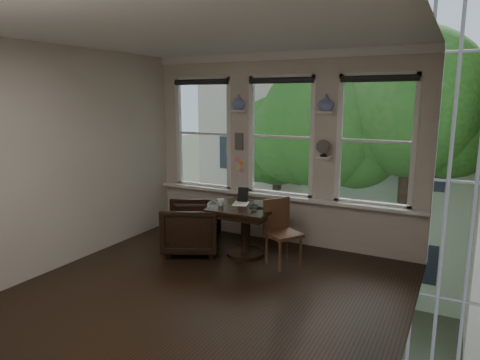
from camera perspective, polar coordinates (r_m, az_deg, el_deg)
The scene contains 25 objects.
ground at distance 5.33m, azimuth -4.29°, elevation -14.78°, with size 4.50×4.50×0.00m, color black.
ceiling at distance 4.86m, azimuth -4.82°, elevation 19.06°, with size 4.50×4.50×0.00m, color silver.
wall_back at distance 6.86m, azimuth 5.56°, elevation 4.08°, with size 4.50×4.50×0.00m, color beige.
wall_front at distance 3.25m, azimuth -26.30°, elevation -4.65°, with size 4.50×4.50×0.00m, color beige.
wall_left at distance 6.36m, azimuth -21.98°, elevation 2.80°, with size 4.50×4.50×0.00m, color beige.
wall_right at distance 4.15m, azimuth 22.76°, elevation -1.18°, with size 4.50×4.50×0.00m, color beige.
window_left at distance 7.51m, azimuth -4.76°, elevation 6.21°, with size 1.10×0.12×1.90m, color white, non-canonical shape.
window_center at distance 6.84m, azimuth 5.59°, elevation 5.75°, with size 1.10×0.12×1.90m, color white, non-canonical shape.
window_right at distance 6.44m, azimuth 17.67°, elevation 4.97°, with size 1.10×0.12×1.90m, color white, non-canonical shape.
shelf_left at distance 7.03m, azimuth -0.21°, elevation 9.20°, with size 0.26×0.16×0.03m, color white.
shelf_right at distance 6.48m, azimuth 11.33°, elevation 8.85°, with size 0.26×0.16×0.03m, color white.
intercom at distance 7.09m, azimuth -0.09°, elevation 5.17°, with size 0.14×0.06×0.28m, color #59544F.
sticky_notes at distance 7.14m, azimuth -0.07°, elevation 2.38°, with size 0.16×0.01×0.24m, color pink, non-canonical shape.
desk_fan at distance 6.51m, azimuth 11.09°, elevation 3.83°, with size 0.20×0.20×0.24m, color #59544F, non-canonical shape.
vase_left at distance 7.03m, azimuth -0.21°, elevation 10.34°, with size 0.24×0.24×0.25m, color silver.
vase_right at distance 6.48m, azimuth 11.37°, elevation 10.08°, with size 0.24×0.24×0.25m, color silver.
table at distance 6.35m, azimuth 0.76°, elevation -6.83°, with size 0.90×0.90×0.75m, color black, non-canonical shape.
armchair_left at distance 6.54m, azimuth -6.50°, elevation -6.33°, with size 0.81×0.83×0.76m, color black.
cushion_red at distance 6.52m, azimuth -6.51°, elevation -5.74°, with size 0.45×0.45×0.06m, color maroon.
side_chair_right at distance 5.99m, azimuth 5.84°, elevation -7.13°, with size 0.42×0.42×0.92m, color #4B361B, non-canonical shape.
laptop at distance 6.18m, azimuth 2.28°, elevation -3.60°, with size 0.30×0.19×0.02m, color black.
mug at distance 6.29m, azimuth -2.58°, elevation -2.98°, with size 0.11×0.11×0.10m, color white.
drinking_glass at distance 5.96m, azimuth 1.87°, elevation -3.80°, with size 0.12×0.12×0.09m, color white.
tablet at distance 6.51m, azimuth 0.40°, elevation -1.95°, with size 0.16×0.02×0.22m, color black.
papers at distance 6.40m, azimuth 0.10°, elevation -3.16°, with size 0.22×0.30×0.00m, color silver.
Camera 1 is at (2.57, -4.06, 2.31)m, focal length 32.00 mm.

